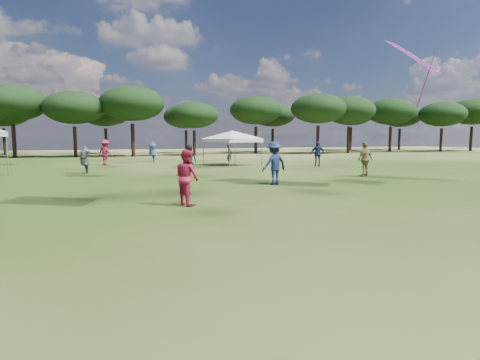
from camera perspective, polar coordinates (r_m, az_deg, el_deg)
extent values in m
cylinder|color=black|center=(47.19, -29.45, 4.88)|extent=(0.40, 0.40, 3.46)
ellipsoid|color=black|center=(47.32, -29.70, 9.50)|extent=(6.73, 6.73, 3.63)
cylinder|color=black|center=(45.50, -22.40, 5.03)|extent=(0.37, 0.37, 3.21)
ellipsoid|color=black|center=(45.60, -22.58, 9.47)|extent=(6.24, 6.24, 3.36)
cylinder|color=black|center=(45.26, -14.99, 5.50)|extent=(0.41, 0.41, 3.56)
ellipsoid|color=black|center=(45.40, -15.13, 10.45)|extent=(6.91, 6.91, 3.73)
cylinder|color=black|center=(46.81, -6.51, 5.27)|extent=(0.33, 0.33, 2.88)
ellipsoid|color=black|center=(46.87, -6.56, 9.15)|extent=(5.60, 5.60, 3.02)
cylinder|color=black|center=(51.96, 2.26, 5.70)|extent=(0.39, 0.39, 3.44)
ellipsoid|color=black|center=(52.07, 2.28, 9.87)|extent=(6.69, 6.69, 3.60)
cylinder|color=black|center=(51.60, 11.00, 5.64)|extent=(0.40, 0.40, 3.53)
ellipsoid|color=black|center=(51.72, 11.09, 9.95)|extent=(6.86, 6.86, 3.70)
cylinder|color=black|center=(54.65, 15.15, 5.53)|extent=(0.40, 0.40, 3.47)
ellipsoid|color=black|center=(54.76, 15.26, 9.52)|extent=(6.74, 6.74, 3.63)
cylinder|color=black|center=(61.56, 20.56, 5.45)|extent=(0.41, 0.41, 3.57)
ellipsoid|color=black|center=(61.67, 20.70, 9.10)|extent=(6.94, 6.94, 3.74)
cylinder|color=black|center=(64.86, 26.68, 5.11)|extent=(0.38, 0.38, 3.35)
ellipsoid|color=black|center=(64.94, 26.84, 8.36)|extent=(6.51, 6.51, 3.51)
cylinder|color=black|center=(70.09, 30.00, 5.09)|extent=(0.42, 0.42, 3.66)
ellipsoid|color=black|center=(70.19, 30.18, 8.37)|extent=(7.10, 7.10, 3.83)
cylinder|color=black|center=(54.94, -30.48, 4.71)|extent=(0.36, 0.36, 3.11)
ellipsoid|color=black|center=(55.01, -30.67, 8.28)|extent=(6.05, 6.05, 3.26)
cylinder|color=black|center=(53.42, -18.50, 5.27)|extent=(0.37, 0.37, 3.20)
ellipsoid|color=black|center=(53.50, -18.63, 9.04)|extent=(6.21, 6.21, 3.35)
cylinder|color=black|center=(53.60, -7.66, 5.43)|extent=(0.34, 0.34, 2.99)
ellipsoid|color=black|center=(53.66, -7.71, 8.94)|extent=(5.81, 5.81, 3.13)
cylinder|color=black|center=(58.22, 4.66, 5.67)|extent=(0.38, 0.38, 3.31)
ellipsoid|color=black|center=(58.31, 4.69, 9.25)|extent=(6.43, 6.43, 3.47)
cylinder|color=black|center=(65.57, 15.44, 5.67)|extent=(0.42, 0.42, 3.64)
ellipsoid|color=black|center=(65.68, 15.54, 9.16)|extent=(7.06, 7.06, 3.81)
cylinder|color=black|center=(70.86, 21.71, 5.40)|extent=(0.40, 0.40, 3.46)
ellipsoid|color=black|center=(70.94, 21.83, 8.47)|extent=(6.72, 6.72, 3.62)
cylinder|color=gray|center=(25.58, -30.19, 3.15)|extent=(0.06, 0.06, 2.32)
cylinder|color=gray|center=(27.79, -1.52, 3.73)|extent=(0.06, 0.06, 1.92)
cylinder|color=gray|center=(29.83, 3.11, 3.89)|extent=(0.06, 0.06, 1.92)
cylinder|color=gray|center=(30.26, -5.22, 3.91)|extent=(0.06, 0.06, 1.92)
cylinder|color=gray|center=(32.14, -0.70, 4.06)|extent=(0.06, 0.06, 1.92)
cube|color=silver|center=(29.94, -1.09, 5.65)|extent=(4.16, 4.16, 0.25)
pyramid|color=silver|center=(29.94, -1.09, 7.03)|extent=(6.24, 6.24, 0.60)
imported|color=#292A2E|center=(30.50, -1.50, 3.62)|extent=(0.51, 0.65, 1.57)
imported|color=#AB1C3E|center=(12.61, -7.53, 0.38)|extent=(0.90, 1.02, 1.75)
imported|color=black|center=(24.46, -7.22, 3.07)|extent=(0.95, 0.79, 1.67)
imported|color=olive|center=(22.60, 17.36, 2.84)|extent=(1.18, 0.73, 1.87)
imported|color=#9E1A3C|center=(31.87, -18.60, 3.73)|extent=(1.40, 1.35, 1.92)
imported|color=navy|center=(17.96, 4.89, 2.39)|extent=(1.36, 0.96, 1.92)
imported|color=navy|center=(29.44, 11.02, 3.66)|extent=(1.15, 0.80, 1.82)
imported|color=navy|center=(35.40, -12.35, 4.02)|extent=(1.26, 2.29, 1.80)
imported|color=#454549|center=(24.91, -21.20, 2.69)|extent=(1.10, 2.05, 1.61)
plane|color=#B72DA3|center=(18.88, 23.40, 15.82)|extent=(3.15, 2.82, 1.67)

